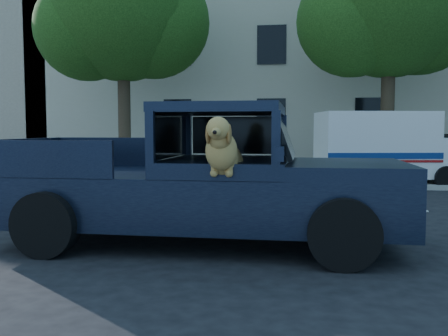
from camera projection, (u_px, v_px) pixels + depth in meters
The scene contains 8 objects.
ground at pixel (163, 240), 7.79m from camera, with size 120.00×120.00×0.00m, color black.
far_sidewalk at pixel (235, 178), 16.86m from camera, with size 60.00×4.00×0.15m, color gray.
lane_stripes at pixel (293, 208), 10.86m from camera, with size 21.60×0.14×0.01m, color silver, non-canonical shape.
street_tree_left at pixel (124, 15), 17.41m from camera, with size 6.00×5.20×8.60m.
street_tree_mid at pixel (391, 6), 16.12m from camera, with size 6.00×5.20×8.60m.
building_main at pixel (318, 70), 23.30m from camera, with size 26.00×6.00×9.00m, color #B9AE98.
pickup_truck at pixel (198, 197), 7.47m from camera, with size 5.84×3.00×2.08m.
mail_truck at pixel (384, 154), 14.98m from camera, with size 4.35×2.71×2.23m.
Camera 1 is at (2.04, -7.47, 1.72)m, focal length 40.00 mm.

